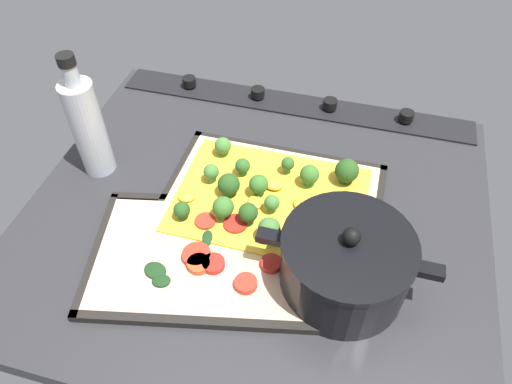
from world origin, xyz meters
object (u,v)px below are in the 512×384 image
broccoli_pizza (271,198)px  cooking_pot (345,264)px  oil_bottle (88,126)px  baking_tray_back (210,258)px  baking_tray_front (270,205)px  veggie_pizza_back (212,255)px

broccoli_pizza → cooking_pot: bearing=138.3°
broccoli_pizza → oil_bottle: (31.42, -1.19, 7.31)cm
baking_tray_back → baking_tray_front: bearing=-115.8°
broccoli_pizza → baking_tray_back: broccoli_pizza is taller
broccoli_pizza → baking_tray_back: size_ratio=0.85×
veggie_pizza_back → oil_bottle: 30.12cm
baking_tray_back → cooking_pot: 20.00cm
oil_bottle → broccoli_pizza: bearing=177.8°
baking_tray_front → veggie_pizza_back: (5.74, 12.54, 0.73)cm
broccoli_pizza → cooking_pot: (-13.15, 11.73, 2.96)cm
baking_tray_back → oil_bottle: 30.06cm
cooking_pot → oil_bottle: 46.61cm
baking_tray_front → veggie_pizza_back: bearing=65.4°
broccoli_pizza → veggie_pizza_back: (5.90, 12.50, -0.96)cm
baking_tray_front → baking_tray_back: size_ratio=0.91×
baking_tray_front → oil_bottle: bearing=-2.1°
cooking_pot → veggie_pizza_back: bearing=2.3°
veggie_pizza_back → baking_tray_back: bearing=17.4°
cooking_pot → baking_tray_front: bearing=-41.5°
baking_tray_back → veggie_pizza_back: size_ratio=1.08×
broccoli_pizza → baking_tray_back: 14.20cm
baking_tray_front → baking_tray_back: bearing=64.2°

